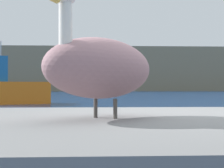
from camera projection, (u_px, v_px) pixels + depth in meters
The scene contains 2 objects.
hillside_backdrop at pixel (95, 70), 82.80m from camera, with size 140.00×15.26×8.93m, color #7F755B.
pelican at pixel (100, 67), 2.80m from camera, with size 1.09×1.24×0.92m.
Camera 1 is at (-0.89, -3.64, 1.05)m, focal length 61.62 mm.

